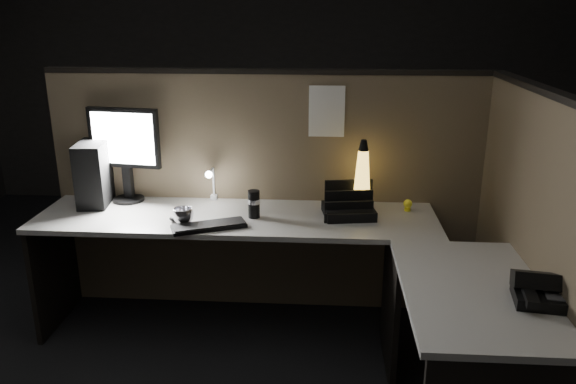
# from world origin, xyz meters

# --- Properties ---
(room_shell) EXTENTS (6.00, 6.00, 6.00)m
(room_shell) POSITION_xyz_m (0.00, 0.00, 1.62)
(room_shell) COLOR silver
(room_shell) RESTS_ON ground
(partition_back) EXTENTS (2.66, 0.06, 1.50)m
(partition_back) POSITION_xyz_m (0.00, 0.93, 0.75)
(partition_back) COLOR brown
(partition_back) RESTS_ON ground
(partition_right) EXTENTS (0.06, 1.66, 1.50)m
(partition_right) POSITION_xyz_m (1.33, 0.10, 0.75)
(partition_right) COLOR brown
(partition_right) RESTS_ON ground
(desk) EXTENTS (2.60, 1.60, 0.73)m
(desk) POSITION_xyz_m (0.18, 0.25, 0.58)
(desk) COLOR #B6B4AC
(desk) RESTS_ON ground
(pc_tower) EXTENTS (0.21, 0.38, 0.38)m
(pc_tower) POSITION_xyz_m (-1.04, 0.78, 0.92)
(pc_tower) COLOR black
(pc_tower) RESTS_ON desk
(monitor) EXTENTS (0.45, 0.19, 0.58)m
(monitor) POSITION_xyz_m (-0.86, 0.83, 1.08)
(monitor) COLOR black
(monitor) RESTS_ON desk
(keyboard) EXTENTS (0.42, 0.28, 0.02)m
(keyboard) POSITION_xyz_m (-0.27, 0.40, 0.74)
(keyboard) COLOR black
(keyboard) RESTS_ON desk
(mouse) EXTENTS (0.10, 0.08, 0.04)m
(mouse) POSITION_xyz_m (-0.46, 0.49, 0.75)
(mouse) COLOR black
(mouse) RESTS_ON desk
(clip_lamp) EXTENTS (0.04, 0.17, 0.22)m
(clip_lamp) POSITION_xyz_m (-0.33, 0.82, 0.86)
(clip_lamp) COLOR white
(clip_lamp) RESTS_ON desk
(organizer) EXTENTS (0.31, 0.29, 0.21)m
(organizer) POSITION_xyz_m (0.49, 0.65, 0.78)
(organizer) COLOR black
(organizer) RESTS_ON desk
(lava_lamp) EXTENTS (0.12, 0.12, 0.43)m
(lava_lamp) POSITION_xyz_m (0.57, 0.73, 0.91)
(lava_lamp) COLOR black
(lava_lamp) RESTS_ON desk
(travel_mug) EXTENTS (0.07, 0.07, 0.16)m
(travel_mug) POSITION_xyz_m (-0.04, 0.58, 0.81)
(travel_mug) COLOR black
(travel_mug) RESTS_ON desk
(steel_mug) EXTENTS (0.13, 0.13, 0.09)m
(steel_mug) POSITION_xyz_m (-0.42, 0.46, 0.77)
(steel_mug) COLOR #B1B1B8
(steel_mug) RESTS_ON desk
(figurine) EXTENTS (0.05, 0.05, 0.05)m
(figurine) POSITION_xyz_m (0.84, 0.75, 0.77)
(figurine) COLOR #FFF628
(figurine) RESTS_ON desk
(pinned_paper) EXTENTS (0.21, 0.00, 0.30)m
(pinned_paper) POSITION_xyz_m (0.36, 0.90, 1.29)
(pinned_paper) COLOR white
(pinned_paper) RESTS_ON partition_back
(desk_phone) EXTENTS (0.24, 0.25, 0.13)m
(desk_phone) POSITION_xyz_m (1.24, -0.30, 0.78)
(desk_phone) COLOR black
(desk_phone) RESTS_ON desk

